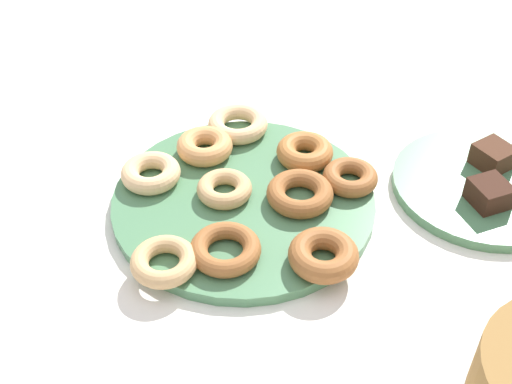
# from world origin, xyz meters

# --- Properties ---
(ground_plane) EXTENTS (2.40, 2.40, 0.00)m
(ground_plane) POSITION_xyz_m (0.00, 0.00, 0.00)
(ground_plane) COLOR white
(donut_plate) EXTENTS (0.36, 0.36, 0.02)m
(donut_plate) POSITION_xyz_m (0.00, 0.00, 0.01)
(donut_plate) COLOR #4C7F56
(donut_plate) RESTS_ON ground_plane
(donut_0) EXTENTS (0.13, 0.13, 0.03)m
(donut_0) POSITION_xyz_m (-0.06, 0.05, 0.03)
(donut_0) COLOR #995B2D
(donut_0) RESTS_ON donut_plate
(donut_1) EXTENTS (0.11, 0.11, 0.02)m
(donut_1) POSITION_xyz_m (0.02, -0.02, 0.03)
(donut_1) COLOR tan
(donut_1) RESTS_ON donut_plate
(donut_2) EXTENTS (0.13, 0.13, 0.02)m
(donut_2) POSITION_xyz_m (0.08, 0.08, 0.03)
(donut_2) COLOR #995B2D
(donut_2) RESTS_ON donut_plate
(donut_3) EXTENTS (0.12, 0.12, 0.03)m
(donut_3) POSITION_xyz_m (-0.08, -0.13, 0.03)
(donut_3) COLOR #EABC84
(donut_3) RESTS_ON donut_plate
(donut_4) EXTENTS (0.10, 0.10, 0.03)m
(donut_4) POSITION_xyz_m (0.09, -0.11, 0.03)
(donut_4) COLOR #EABC84
(donut_4) RESTS_ON donut_plate
(donut_5) EXTENTS (0.09, 0.09, 0.02)m
(donut_5) POSITION_xyz_m (-0.14, 0.06, 0.03)
(donut_5) COLOR #995B2D
(donut_5) RESTS_ON donut_plate
(donut_6) EXTENTS (0.12, 0.12, 0.03)m
(donut_6) POSITION_xyz_m (-0.12, -0.02, 0.03)
(donut_6) COLOR #AD6B33
(donut_6) RESTS_ON donut_plate
(donut_7) EXTENTS (0.08, 0.08, 0.02)m
(donut_7) POSITION_xyz_m (0.15, 0.05, 0.03)
(donut_7) COLOR tan
(donut_7) RESTS_ON donut_plate
(donut_8) EXTENTS (0.10, 0.10, 0.03)m
(donut_8) POSITION_xyz_m (-0.01, -0.11, 0.03)
(donut_8) COLOR tan
(donut_8) RESTS_ON donut_plate
(donut_9) EXTENTS (0.10, 0.10, 0.03)m
(donut_9) POSITION_xyz_m (-0.01, 0.16, 0.03)
(donut_9) COLOR #995B2D
(donut_9) RESTS_ON donut_plate
(cake_plate) EXTENTS (0.25, 0.25, 0.02)m
(cake_plate) POSITION_xyz_m (-0.30, 0.17, 0.01)
(cake_plate) COLOR #4C7F56
(cake_plate) RESTS_ON ground_plane
(brownie_near) EXTENTS (0.05, 0.05, 0.03)m
(brownie_near) POSITION_xyz_m (-0.33, 0.15, 0.03)
(brownie_near) COLOR #472819
(brownie_near) RESTS_ON cake_plate
(brownie_far) EXTENTS (0.06, 0.06, 0.03)m
(brownie_far) POSITION_xyz_m (-0.26, 0.20, 0.03)
(brownie_far) COLOR #381E14
(brownie_far) RESTS_ON cake_plate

